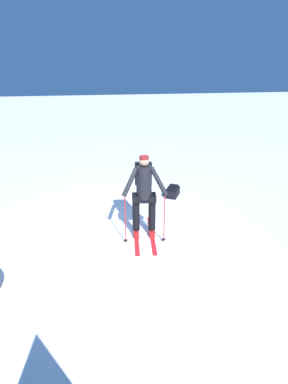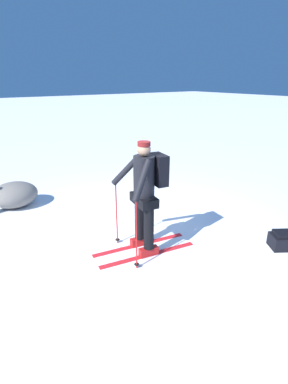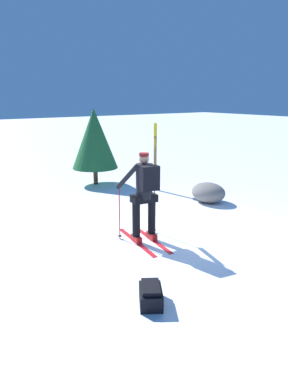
% 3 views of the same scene
% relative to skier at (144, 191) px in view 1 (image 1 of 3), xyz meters
% --- Properties ---
extents(ground_plane, '(80.00, 80.00, 0.00)m').
position_rel_skier_xyz_m(ground_plane, '(0.20, 0.67, -0.99)').
color(ground_plane, white).
extents(skier, '(1.63, 0.90, 1.73)m').
position_rel_skier_xyz_m(skier, '(0.00, 0.00, 0.00)').
color(skier, red).
rests_on(skier, ground_plane).
extents(dropped_backpack, '(0.59, 0.53, 0.28)m').
position_rel_skier_xyz_m(dropped_backpack, '(1.89, -1.25, -0.86)').
color(dropped_backpack, black).
rests_on(dropped_backpack, ground_plane).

